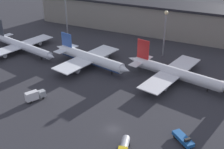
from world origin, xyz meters
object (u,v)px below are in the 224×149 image
Objects in this scene: airplane_1 at (90,58)px; service_vehicle_4 at (183,139)px; airplane_0 at (21,46)px; airplane_2 at (175,73)px; service_vehicle_3 at (124,147)px; service_vehicle_1 at (35,95)px.

service_vehicle_4 is at bearing -21.28° from airplane_1.
service_vehicle_4 is (86.81, -31.30, -1.98)m from airplane_0.
airplane_1 is 57.98m from service_vehicle_4.
airplane_2 is 5.74× the size of service_vehicle_3.
airplane_1 is 32.82m from service_vehicle_1.
service_vehicle_1 is (-39.79, -35.79, -1.42)m from airplane_2.
service_vehicle_4 is at bearing -62.43° from service_vehicle_1.
service_vehicle_1 is 1.00× the size of service_vehicle_4.
airplane_1 is at bearing 12.45° from airplane_0.
airplane_2 is 36.89m from service_vehicle_4.
airplane_0 is 6.61× the size of service_vehicle_1.
airplane_2 is at bearing -21.49° from service_vehicle_1.
airplane_2 reaches higher than airplane_1.
airplane_1 is 36.77m from airplane_2.
service_vehicle_1 is at bearing -119.57° from service_vehicle_3.
airplane_0 reaches higher than airplane_2.
airplane_1 is 5.87× the size of service_vehicle_4.
service_vehicle_3 is (35.27, -42.65, -1.98)m from airplane_1.
airplane_1 reaches higher than service_vehicle_1.
airplane_0 is 6.09× the size of service_vehicle_3.
airplane_1 reaches higher than service_vehicle_3.
airplane_2 is 45.87m from service_vehicle_3.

